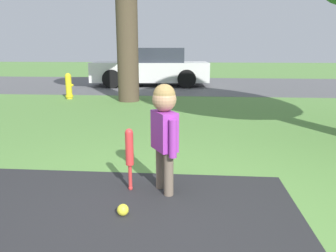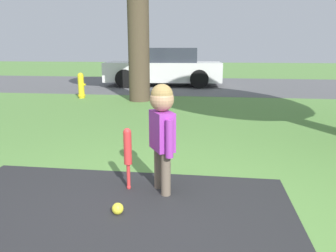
{
  "view_description": "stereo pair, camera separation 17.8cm",
  "coord_description": "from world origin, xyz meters",
  "px_view_note": "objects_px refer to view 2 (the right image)",
  "views": [
    {
      "loc": [
        0.16,
        -2.34,
        1.34
      ],
      "look_at": [
        -0.11,
        0.96,
        0.55
      ],
      "focal_mm": 35.0,
      "sensor_mm": 36.0,
      "label": 1
    },
    {
      "loc": [
        0.34,
        -2.32,
        1.34
      ],
      "look_at": [
        -0.11,
        0.96,
        0.55
      ],
      "focal_mm": 35.0,
      "sensor_mm": 36.0,
      "label": 2
    }
  ],
  "objects_px": {
    "baseball_bat": "(128,150)",
    "parked_car": "(165,68)",
    "sports_ball": "(118,209)",
    "fire_hydrant": "(81,86)",
    "child": "(162,123)"
  },
  "relations": [
    {
      "from": "sports_ball",
      "to": "fire_hydrant",
      "type": "bearing_deg",
      "value": 114.69
    },
    {
      "from": "baseball_bat",
      "to": "parked_car",
      "type": "distance_m",
      "value": 9.17
    },
    {
      "from": "child",
      "to": "baseball_bat",
      "type": "xyz_separation_m",
      "value": [
        -0.33,
        0.01,
        -0.27
      ]
    },
    {
      "from": "parked_car",
      "to": "baseball_bat",
      "type": "bearing_deg",
      "value": 92.14
    },
    {
      "from": "sports_ball",
      "to": "baseball_bat",
      "type": "bearing_deg",
      "value": 94.01
    },
    {
      "from": "fire_hydrant",
      "to": "parked_car",
      "type": "height_order",
      "value": "parked_car"
    },
    {
      "from": "baseball_bat",
      "to": "sports_ball",
      "type": "xyz_separation_m",
      "value": [
        0.03,
        -0.5,
        -0.35
      ]
    },
    {
      "from": "baseball_bat",
      "to": "parked_car",
      "type": "bearing_deg",
      "value": 96.19
    },
    {
      "from": "sports_ball",
      "to": "parked_car",
      "type": "height_order",
      "value": "parked_car"
    },
    {
      "from": "fire_hydrant",
      "to": "parked_car",
      "type": "relative_size",
      "value": 0.16
    },
    {
      "from": "baseball_bat",
      "to": "parked_car",
      "type": "xyz_separation_m",
      "value": [
        -0.99,
        9.11,
        0.24
      ]
    },
    {
      "from": "child",
      "to": "fire_hydrant",
      "type": "bearing_deg",
      "value": 178.52
    },
    {
      "from": "sports_ball",
      "to": "parked_car",
      "type": "relative_size",
      "value": 0.02
    },
    {
      "from": "baseball_bat",
      "to": "parked_car",
      "type": "height_order",
      "value": "parked_car"
    },
    {
      "from": "parked_car",
      "to": "sports_ball",
      "type": "bearing_deg",
      "value": 92.03
    }
  ]
}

